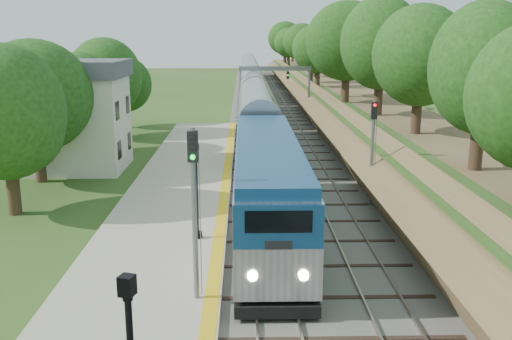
{
  "coord_description": "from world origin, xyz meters",
  "views": [
    {
      "loc": [
        -1.13,
        -11.73,
        9.81
      ],
      "look_at": [
        -0.5,
        17.64,
        2.8
      ],
      "focal_mm": 40.0,
      "sensor_mm": 36.0,
      "label": 1
    }
  ],
  "objects_px": {
    "signal_gantry": "(275,78)",
    "signal_farside": "(373,142)",
    "train": "(252,90)",
    "station_building": "(68,115)",
    "signal_platform": "(194,196)",
    "lamppost_far": "(197,197)"
  },
  "relations": [
    {
      "from": "station_building",
      "to": "signal_platform",
      "type": "height_order",
      "value": "station_building"
    },
    {
      "from": "station_building",
      "to": "signal_gantry",
      "type": "distance_m",
      "value": 29.94
    },
    {
      "from": "train",
      "to": "signal_farside",
      "type": "distance_m",
      "value": 47.14
    },
    {
      "from": "train",
      "to": "signal_farside",
      "type": "xyz_separation_m",
      "value": [
        6.2,
        -46.71,
        1.54
      ]
    },
    {
      "from": "signal_platform",
      "to": "signal_farside",
      "type": "bearing_deg",
      "value": 53.77
    },
    {
      "from": "station_building",
      "to": "train",
      "type": "xyz_separation_m",
      "value": [
        14.0,
        36.73,
        -1.78
      ]
    },
    {
      "from": "signal_gantry",
      "to": "signal_farside",
      "type": "relative_size",
      "value": 1.37
    },
    {
      "from": "signal_platform",
      "to": "lamppost_far",
      "type": "bearing_deg",
      "value": 94.14
    },
    {
      "from": "signal_platform",
      "to": "signal_farside",
      "type": "xyz_separation_m",
      "value": [
        9.1,
        12.42,
        -0.41
      ]
    },
    {
      "from": "signal_platform",
      "to": "signal_gantry",
      "type": "bearing_deg",
      "value": 83.53
    },
    {
      "from": "station_building",
      "to": "train",
      "type": "bearing_deg",
      "value": 69.14
    },
    {
      "from": "train",
      "to": "signal_platform",
      "type": "distance_m",
      "value": 59.23
    },
    {
      "from": "train",
      "to": "lamppost_far",
      "type": "xyz_separation_m",
      "value": [
        -3.36,
        -52.79,
        0.1
      ]
    },
    {
      "from": "lamppost_far",
      "to": "signal_platform",
      "type": "height_order",
      "value": "signal_platform"
    },
    {
      "from": "station_building",
      "to": "lamppost_far",
      "type": "relative_size",
      "value": 1.89
    },
    {
      "from": "signal_gantry",
      "to": "train",
      "type": "distance_m",
      "value": 12.26
    },
    {
      "from": "station_building",
      "to": "lamppost_far",
      "type": "distance_m",
      "value": 19.33
    },
    {
      "from": "signal_platform",
      "to": "signal_farside",
      "type": "distance_m",
      "value": 15.4
    },
    {
      "from": "train",
      "to": "signal_platform",
      "type": "height_order",
      "value": "signal_platform"
    },
    {
      "from": "signal_gantry",
      "to": "signal_farside",
      "type": "height_order",
      "value": "signal_farside"
    },
    {
      "from": "train",
      "to": "station_building",
      "type": "bearing_deg",
      "value": -110.86
    },
    {
      "from": "train",
      "to": "signal_farside",
      "type": "bearing_deg",
      "value": -82.44
    }
  ]
}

